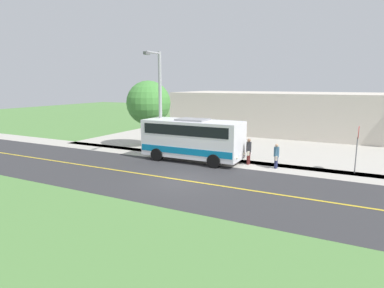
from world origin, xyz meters
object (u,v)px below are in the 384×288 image
pedestrian_with_bags (276,155)px  commercial_building (282,113)px  stop_sign (358,141)px  street_light_pole (159,99)px  tree_curbside (148,103)px  pedestrian_waiting (249,151)px  shuttle_bus_front (193,138)px

pedestrian_with_bags → commercial_building: (-16.31, -3.17, 1.35)m
stop_sign → commercial_building: 17.14m
street_light_pole → commercial_building: bearing=161.7°
tree_curbside → commercial_building: tree_curbside is taller
stop_sign → pedestrian_waiting: bearing=-82.7°
stop_sign → tree_curbside: bearing=-94.7°
shuttle_bus_front → street_light_pole: street_light_pole is taller
tree_curbside → commercial_building: bearing=149.7°
shuttle_bus_front → commercial_building: (-16.83, 2.58, 0.57)m
commercial_building → shuttle_bus_front: bearing=-8.7°
commercial_building → tree_curbside: bearing=-30.3°
pedestrian_waiting → commercial_building: bearing=-175.5°
pedestrian_with_bags → street_light_pole: 9.29m
shuttle_bus_front → stop_sign: size_ratio=2.47×
commercial_building → street_light_pole: bearing=-18.3°
commercial_building → stop_sign: bearing=26.8°
shuttle_bus_front → tree_curbside: 6.63m
pedestrian_with_bags → stop_sign: stop_sign is taller
shuttle_bus_front → street_light_pole: 3.90m
shuttle_bus_front → commercial_building: size_ratio=0.31×
stop_sign → street_light_pole: (1.23, -13.19, 2.26)m
shuttle_bus_front → pedestrian_waiting: size_ratio=4.05×
pedestrian_waiting → pedestrian_with_bags: bearing=84.2°
street_light_pole → commercial_building: (-16.53, 5.47, -2.02)m
pedestrian_waiting → commercial_building: size_ratio=0.08×
tree_curbside → street_light_pole: bearing=47.0°
pedestrian_waiting → street_light_pole: bearing=-86.5°
stop_sign → tree_curbside: size_ratio=0.51×
stop_sign → commercial_building: size_ratio=0.13×
shuttle_bus_front → pedestrian_with_bags: size_ratio=4.48×
tree_curbside → commercial_building: size_ratio=0.24×
stop_sign → commercial_building: (-15.30, -7.72, 0.23)m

